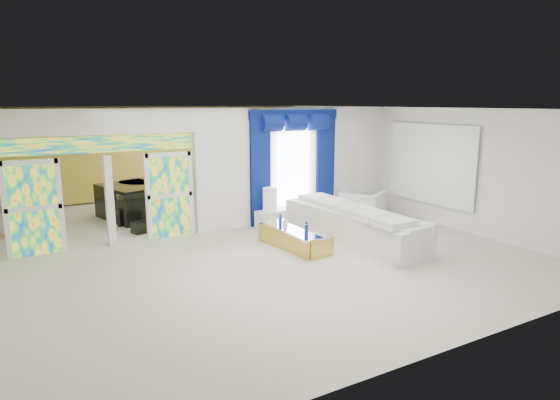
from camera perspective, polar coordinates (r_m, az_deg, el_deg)
floor at (r=11.33m, az=-4.34°, el=-4.55°), size 12.00×12.00×0.00m
dividing_wall at (r=12.90m, az=2.32°, el=4.26°), size 5.70×0.18×3.00m
dividing_header at (r=11.01m, az=-20.59°, el=8.69°), size 4.30×0.18×0.55m
stained_panel_left at (r=11.07m, az=-27.23°, el=-0.87°), size 0.95×0.04×2.00m
stained_panel_right at (r=11.52m, az=-12.98°, el=0.57°), size 0.95×0.04×2.00m
stained_transom at (r=11.03m, az=-20.41°, el=6.23°), size 4.00×0.05×0.35m
window_pane at (r=12.69m, az=1.60°, el=3.92°), size 1.00×0.02×2.30m
blue_drape_left at (r=12.19m, az=-2.36°, el=3.36°), size 0.55×0.10×2.80m
blue_drape_right at (r=13.21m, az=5.38°, el=3.96°), size 0.55×0.10×2.80m
blue_pelmet at (r=12.56m, az=1.70°, el=10.11°), size 2.60×0.12×0.25m
wall_mirror at (r=13.13m, az=17.48°, el=4.09°), size 0.04×2.70×1.90m
gold_curtains at (r=16.50m, az=-13.28°, el=5.57°), size 9.70×0.12×2.90m
white_sofa at (r=11.00m, az=8.54°, el=-3.16°), size 1.31×3.90×0.73m
coffee_table at (r=10.54m, az=1.69°, el=-4.59°), size 0.86×1.93×0.41m
console_table at (r=12.36m, az=0.03°, el=-2.09°), size 1.35×0.55×0.44m
table_lamp at (r=12.11m, az=-1.20°, el=0.09°), size 0.36×0.36×0.58m
armchair at (r=13.56m, az=9.74°, el=-0.44°), size 1.37×1.42×0.71m
grand_piano at (r=13.76m, az=-17.02°, el=-0.16°), size 1.82×2.12×0.92m
piano_bench at (r=12.31m, az=-15.27°, el=-2.94°), size 0.90×0.54×0.28m
tv_console at (r=13.06m, az=-27.81°, el=-1.83°), size 0.66×0.62×0.83m
chandelier at (r=13.47m, az=-19.92°, el=8.81°), size 0.60×0.60×0.60m
decanters at (r=10.44m, az=1.54°, el=-3.03°), size 0.12×1.22×0.24m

